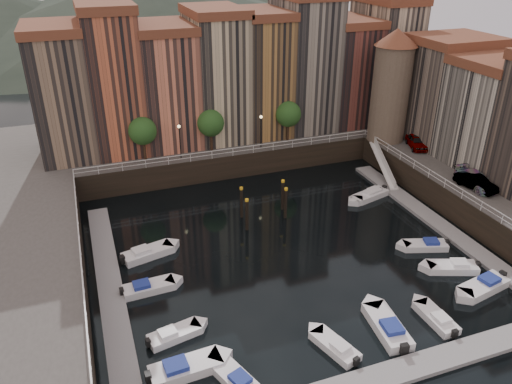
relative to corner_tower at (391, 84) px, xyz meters
name	(u,v)px	position (x,y,z in m)	size (l,w,h in m)	color
ground	(285,246)	(-20.00, -14.50, -10.19)	(200.00, 200.00, 0.00)	black
quay_far	(211,139)	(-20.00, 11.50, -8.69)	(80.00, 20.00, 3.00)	black
dock_left	(110,287)	(-36.20, -15.50, -10.02)	(2.00, 28.00, 0.35)	gray
dock_right	(433,220)	(-3.80, -15.50, -10.02)	(2.00, 28.00, 0.35)	gray
dock_near	(385,376)	(-20.00, -31.50, -10.02)	(30.00, 2.00, 0.35)	gray
mountains	(135,14)	(-18.28, 95.50, -2.28)	(145.00, 100.00, 18.00)	#2D382D
far_terrace	(239,73)	(-16.69, 9.00, 0.76)	(48.70, 10.30, 17.50)	#806751
right_terrace	(498,109)	(6.50, -10.70, -0.64)	(9.30, 24.30, 14.00)	#726256
corner_tower	(391,84)	(0.00, 0.00, 0.00)	(5.20, 5.20, 13.80)	#6B5B4C
promenade_trees	(216,123)	(-21.33, 3.70, -3.61)	(21.20, 3.20, 5.20)	black
street_lamps	(221,130)	(-21.00, 2.70, -4.30)	(10.36, 0.36, 4.18)	black
railings	(267,189)	(-20.00, -9.62, -6.41)	(36.08, 34.04, 0.52)	white
gangway	(383,163)	(-2.90, -4.50, -8.28)	(2.78, 8.32, 3.73)	white
mooring_pilings	(264,204)	(-19.92, -8.85, -8.54)	(5.33, 3.09, 3.78)	black
boat_left_0	(184,369)	(-32.38, -26.52, -9.80)	(5.20, 2.17, 1.18)	white
boat_left_1	(173,335)	(-32.39, -23.00, -9.88)	(4.21, 2.25, 0.94)	white
boat_left_2	(148,288)	(-33.29, -16.87, -9.85)	(4.50, 1.83, 1.02)	white
boat_left_3	(147,253)	(-32.57, -11.79, -9.82)	(5.00, 2.81, 1.12)	white
boat_right_0	(484,286)	(-7.03, -26.23, -9.81)	(5.10, 2.66, 1.14)	white
boat_right_1	(453,267)	(-7.62, -23.14, -9.84)	(4.63, 3.06, 1.05)	white
boat_right_2	(426,245)	(-7.65, -19.38, -9.86)	(4.38, 2.73, 0.98)	white
boat_right_3	(367,196)	(-7.55, -8.77, -9.86)	(4.40, 2.51, 0.99)	white
boat_right_4	(371,195)	(-6.93, -8.58, -9.84)	(4.69, 2.76, 1.05)	white
boat_near_0	(236,379)	(-29.39, -28.49, -9.86)	(2.88, 4.38, 0.99)	white
boat_near_1	(336,347)	(-21.86, -28.13, -9.87)	(2.58, 4.22, 0.95)	white
boat_near_2	(388,327)	(-17.35, -27.76, -9.79)	(2.47, 5.36, 1.21)	white
boat_near_3	(437,318)	(-13.25, -28.12, -9.87)	(1.57, 4.17, 0.96)	white
car_a	(417,142)	(1.96, -3.90, -6.41)	(1.85, 4.60, 1.57)	gray
car_b	(476,183)	(0.65, -15.60, -6.45)	(1.58, 4.52, 1.49)	gray
car_c	(475,181)	(1.02, -15.14, -6.44)	(2.12, 5.22, 1.51)	gray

